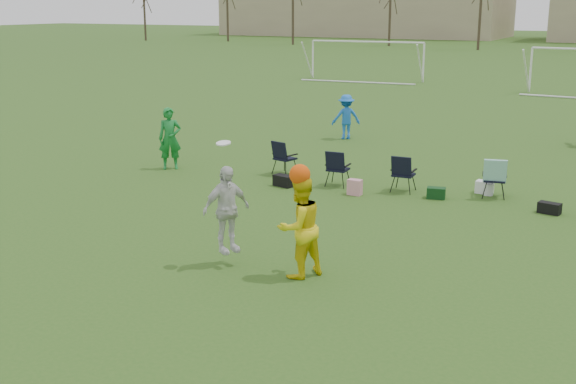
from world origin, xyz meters
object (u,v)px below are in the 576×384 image
Objects in this scene: fielder_green_near at (170,138)px; fielder_blue at (346,117)px; center_contest at (274,219)px; goal_left at (367,49)px.

fielder_green_near reaches higher than fielder_blue.
goal_left is (-11.15, 32.70, 0.92)m from center_contest.
fielder_blue is at bearing 107.65° from center_contest.
fielder_green_near is at bearing 31.62° from fielder_blue.
center_contest is 34.56m from goal_left.
center_contest is 0.32× the size of goal_left.
fielder_green_near is at bearing 138.24° from center_contest.
center_contest is at bearing -78.96° from fielder_green_near.
center_contest is at bearing -76.18° from goal_left.
fielder_blue is at bearing 31.68° from fielder_green_near.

